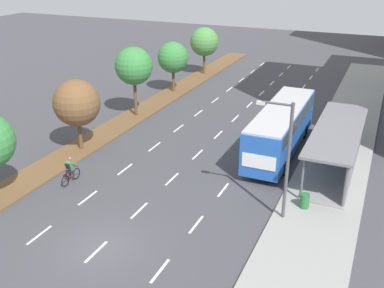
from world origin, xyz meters
TOP-DOWN VIEW (x-y plane):
  - ground_plane at (0.00, 0.00)m, footprint 140.00×140.00m
  - median_strip at (-8.30, 20.00)m, footprint 2.60×52.00m
  - sidewalk_right at (9.25, 20.00)m, footprint 4.50×52.00m
  - lane_divider_left at (-3.50, 18.34)m, footprint 0.14×47.67m
  - lane_divider_center at (0.00, 18.34)m, footprint 0.14×47.67m
  - lane_divider_right at (3.50, 18.34)m, footprint 0.14×47.67m
  - bus_shelter at (9.53, 13.41)m, footprint 2.90×10.87m
  - bus at (5.25, 14.88)m, footprint 2.54×11.29m
  - cyclist at (-5.62, 4.96)m, footprint 0.46×1.82m
  - median_tree_second at (-8.14, 9.41)m, footprint 3.33×3.33m
  - median_tree_third at (-8.19, 17.43)m, footprint 3.21×3.21m
  - median_tree_fourth at (-8.44, 25.44)m, footprint 3.10×3.10m
  - median_tree_fifth at (-8.35, 33.45)m, footprint 3.27×3.27m
  - streetlight at (7.42, 6.13)m, footprint 1.91×0.24m
  - trash_bin at (8.45, 7.59)m, footprint 0.52×0.52m

SIDE VIEW (x-z plane):
  - ground_plane at x=0.00m, z-range 0.00..0.00m
  - lane_divider_left at x=-3.50m, z-range 0.00..0.01m
  - lane_divider_center at x=0.00m, z-range 0.00..0.01m
  - lane_divider_right at x=3.50m, z-range 0.00..0.01m
  - median_strip at x=-8.30m, z-range 0.00..0.12m
  - sidewalk_right at x=9.25m, z-range 0.00..0.15m
  - trash_bin at x=8.45m, z-range 0.15..1.00m
  - cyclist at x=-5.62m, z-range -0.06..1.65m
  - bus_shelter at x=9.53m, z-range 0.44..3.30m
  - bus at x=5.25m, z-range 0.38..3.75m
  - median_tree_second at x=-8.14m, z-range 1.02..6.17m
  - median_tree_fourth at x=-8.44m, z-range 1.08..6.11m
  - median_tree_fifth at x=-8.35m, z-range 1.15..6.50m
  - streetlight at x=7.42m, z-range 0.64..7.14m
  - median_tree_third at x=-8.19m, z-range 1.49..7.47m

